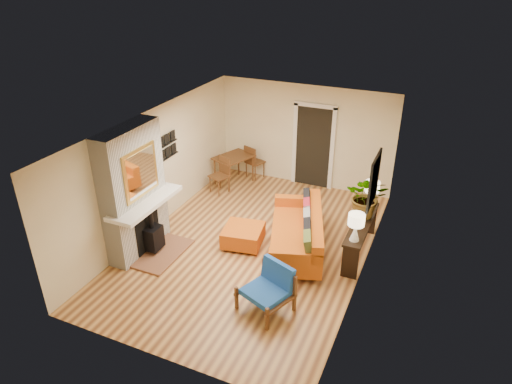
% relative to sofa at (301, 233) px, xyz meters
% --- Properties ---
extents(room_shell, '(6.50, 6.50, 6.50)m').
position_rel_sofa_xyz_m(room_shell, '(-0.34, 2.36, 0.85)').
color(room_shell, tan).
rests_on(room_shell, ground).
extents(fireplace, '(1.09, 1.68, 2.60)m').
position_rel_sofa_xyz_m(fireplace, '(-2.95, -1.28, 0.85)').
color(fireplace, white).
rests_on(fireplace, ground).
extents(sofa, '(1.65, 2.47, 0.90)m').
position_rel_sofa_xyz_m(sofa, '(0.00, 0.00, 0.00)').
color(sofa, silver).
rests_on(sofa, ground).
extents(ottoman, '(0.90, 0.90, 0.39)m').
position_rel_sofa_xyz_m(ottoman, '(-1.13, -0.31, -0.17)').
color(ottoman, silver).
rests_on(ottoman, ground).
extents(blue_chair, '(0.99, 0.97, 0.80)m').
position_rel_sofa_xyz_m(blue_chair, '(0.08, -1.83, 0.04)').
color(blue_chair, brown).
rests_on(blue_chair, ground).
extents(dining_table, '(1.13, 1.71, 0.91)m').
position_rel_sofa_xyz_m(dining_table, '(-2.53, 2.21, 0.20)').
color(dining_table, brown).
rests_on(dining_table, ground).
extents(console_table, '(0.34, 1.85, 0.72)m').
position_rel_sofa_xyz_m(console_table, '(1.13, 0.33, 0.18)').
color(console_table, black).
rests_on(console_table, ground).
extents(lamp_near, '(0.30, 0.30, 0.54)m').
position_rel_sofa_xyz_m(lamp_near, '(1.13, -0.35, 0.67)').
color(lamp_near, white).
rests_on(lamp_near, console_table).
extents(lamp_far, '(0.30, 0.30, 0.54)m').
position_rel_sofa_xyz_m(lamp_far, '(1.13, 1.09, 0.67)').
color(lamp_far, white).
rests_on(lamp_far, console_table).
extents(houseplant, '(0.88, 0.79, 0.87)m').
position_rel_sofa_xyz_m(houseplant, '(1.12, 0.60, 0.77)').
color(houseplant, '#1E5919').
rests_on(houseplant, console_table).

